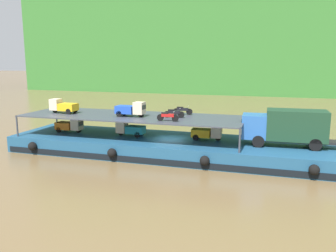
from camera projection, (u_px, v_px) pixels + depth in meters
ground_plane at (170, 155)px, 32.78m from camera, size 400.00×400.00×0.00m
hillside_far_bank at (246, 0)px, 96.97m from camera, size 120.54×36.34×43.90m
cargo_barge at (170, 147)px, 32.61m from camera, size 30.21×7.95×1.50m
covered_lorry at (286, 126)px, 29.47m from camera, size 7.91×2.49×3.10m
cargo_rack at (132, 116)px, 33.23m from camera, size 21.01×6.51×2.00m
mini_truck_lower_stern at (70, 125)px, 35.43m from camera, size 2.77×1.25×1.38m
mini_truck_lower_aft at (130, 129)px, 33.67m from camera, size 2.75×1.21×1.38m
mini_truck_lower_mid at (207, 132)px, 31.96m from camera, size 2.77×1.25×1.38m
mini_truck_upper_stern at (63, 106)px, 34.63m from camera, size 2.77×1.26×1.38m
mini_truck_upper_mid at (131, 109)px, 32.56m from camera, size 2.77×1.25×1.38m
motorcycle_upper_port at (167, 116)px, 30.11m from camera, size 1.90×0.55×0.87m
motorcycle_upper_centre at (174, 113)px, 31.94m from camera, size 1.90×0.55×0.87m
motorcycle_upper_stbd at (182, 110)px, 33.69m from camera, size 1.90×0.55×0.87m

